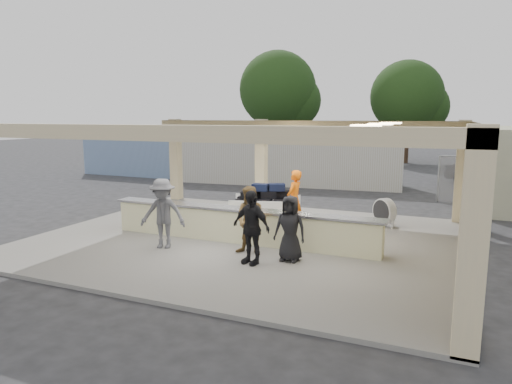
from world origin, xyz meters
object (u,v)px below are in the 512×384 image
at_px(drum_fan, 384,212).
at_px(passenger_d, 290,228).
at_px(passenger_b, 251,227).
at_px(container_white, 288,160).
at_px(luggage_cart, 265,202).
at_px(baggage_handler, 294,200).
at_px(baggage_counter, 240,225).
at_px(car_dark, 487,173).
at_px(container_blue, 160,155).
at_px(passenger_a, 251,221).
at_px(passenger_c, 163,214).

bearing_deg(drum_fan, passenger_d, -68.75).
xyz_separation_m(passenger_b, passenger_d, (0.80, 0.58, -0.08)).
bearing_deg(container_white, luggage_cart, -80.72).
relative_size(baggage_handler, passenger_d, 1.15).
bearing_deg(passenger_d, container_white, 110.40).
bearing_deg(baggage_handler, baggage_counter, -18.04).
bearing_deg(drum_fan, baggage_counter, -94.10).
xyz_separation_m(luggage_cart, baggage_handler, (1.17, -0.40, 0.23)).
height_order(baggage_handler, passenger_d, baggage_handler).
bearing_deg(passenger_b, car_dark, 84.58).
height_order(drum_fan, passenger_b, passenger_b).
height_order(luggage_cart, passenger_b, passenger_b).
bearing_deg(container_blue, passenger_a, -46.36).
relative_size(container_white, container_blue, 1.18).
height_order(baggage_handler, passenger_c, passenger_c).
height_order(baggage_counter, baggage_handler, baggage_handler).
bearing_deg(baggage_handler, luggage_cart, -102.99).
xyz_separation_m(passenger_a, passenger_b, (0.30, -0.68, 0.01)).
relative_size(passenger_b, car_dark, 0.45).
bearing_deg(drum_fan, passenger_c, -95.73).
xyz_separation_m(passenger_d, container_blue, (-13.09, 13.28, 0.39)).
height_order(passenger_b, passenger_c, passenger_c).
relative_size(passenger_c, passenger_d, 1.16).
xyz_separation_m(baggage_counter, passenger_c, (-1.67, -1.35, 0.47)).
relative_size(drum_fan, passenger_c, 0.49).
xyz_separation_m(baggage_counter, luggage_cart, (-0.23, 2.50, 0.23)).
height_order(passenger_d, car_dark, passenger_d).
xyz_separation_m(passenger_a, car_dark, (6.52, 16.71, -0.32)).
distance_m(passenger_b, container_white, 14.12).
xyz_separation_m(baggage_counter, drum_fan, (3.56, 3.49, 0.01)).
xyz_separation_m(baggage_counter, container_white, (-2.69, 11.95, 0.71)).
relative_size(baggage_handler, car_dark, 0.46).
xyz_separation_m(baggage_counter, container_blue, (-11.20, 12.21, 0.73)).
bearing_deg(container_white, baggage_counter, -82.63).
relative_size(luggage_cart, passenger_a, 1.44).
bearing_deg(container_blue, drum_fan, -29.21).
bearing_deg(passenger_a, container_white, 102.77).
distance_m(passenger_a, container_white, 13.38).
distance_m(drum_fan, container_white, 10.54).
bearing_deg(passenger_d, car_dark, 73.17).
xyz_separation_m(luggage_cart, drum_fan, (3.79, 0.99, -0.21)).
bearing_deg(baggage_counter, passenger_d, -29.67).
bearing_deg(container_blue, passenger_c, -53.54).
distance_m(passenger_d, car_dark, 17.67).
distance_m(baggage_handler, container_blue, 15.80).
xyz_separation_m(baggage_counter, baggage_handler, (0.94, 2.10, 0.46)).
relative_size(passenger_d, container_blue, 0.16).
relative_size(baggage_counter, passenger_d, 4.99).
xyz_separation_m(drum_fan, passenger_b, (-2.48, -5.15, 0.40)).
bearing_deg(car_dark, passenger_c, 179.82).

